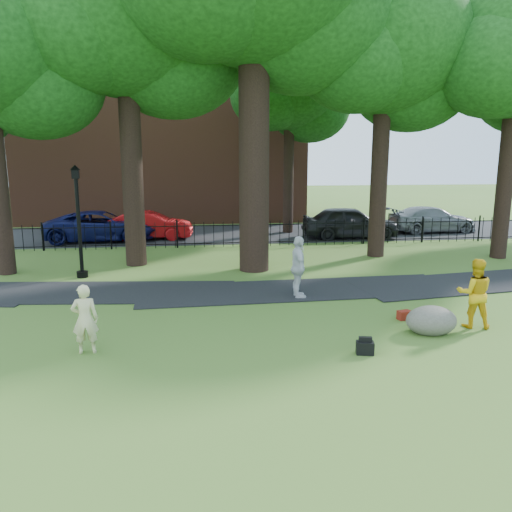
{
  "coord_description": "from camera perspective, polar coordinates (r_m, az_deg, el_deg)",
  "views": [
    {
      "loc": [
        -2.22,
        -11.2,
        4.22
      ],
      "look_at": [
        -0.56,
        2.0,
        1.54
      ],
      "focal_mm": 35.0,
      "sensor_mm": 36.0,
      "label": 1
    }
  ],
  "objects": [
    {
      "name": "ground",
      "position": [
        12.17,
        3.83,
        -8.93
      ],
      "size": [
        120.0,
        120.0,
        0.0
      ],
      "primitive_type": "plane",
      "color": "#486F26",
      "rests_on": "ground"
    },
    {
      "name": "footpath",
      "position": [
        16.01,
        4.7,
        -3.94
      ],
      "size": [
        36.07,
        3.85,
        0.03
      ],
      "primitive_type": "cube",
      "rotation": [
        0.0,
        0.0,
        0.03
      ],
      "color": "black",
      "rests_on": "ground"
    },
    {
      "name": "street",
      "position": [
        27.62,
        -2.49,
        2.58
      ],
      "size": [
        80.0,
        7.0,
        0.02
      ],
      "primitive_type": "cube",
      "color": "black",
      "rests_on": "ground"
    },
    {
      "name": "iron_fence",
      "position": [
        23.59,
        -1.69,
        2.55
      ],
      "size": [
        44.0,
        0.04,
        1.2
      ],
      "color": "black",
      "rests_on": "ground"
    },
    {
      "name": "brick_building",
      "position": [
        35.29,
        -10.38,
        14.1
      ],
      "size": [
        18.0,
        8.0,
        12.0
      ],
      "primitive_type": "cube",
      "color": "brown",
      "rests_on": "ground"
    },
    {
      "name": "tree_row",
      "position": [
        20.18,
        0.82,
        22.62
      ],
      "size": [
        26.82,
        7.96,
        12.42
      ],
      "color": "black",
      "rests_on": "ground"
    },
    {
      "name": "woman",
      "position": [
        11.43,
        -18.97,
        -6.83
      ],
      "size": [
        0.6,
        0.43,
        1.54
      ],
      "primitive_type": "imported",
      "rotation": [
        0.0,
        0.0,
        3.26
      ],
      "color": "beige",
      "rests_on": "ground"
    },
    {
      "name": "man",
      "position": [
        13.54,
        23.7,
        -3.91
      ],
      "size": [
        1.01,
        0.89,
        1.75
      ],
      "primitive_type": "imported",
      "rotation": [
        0.0,
        0.0,
        2.83
      ],
      "color": "gold",
      "rests_on": "ground"
    },
    {
      "name": "pedestrian",
      "position": [
        14.95,
        4.86,
        -1.31
      ],
      "size": [
        0.46,
        1.11,
        1.89
      ],
      "primitive_type": "imported",
      "rotation": [
        0.0,
        0.0,
        1.57
      ],
      "color": "silver",
      "rests_on": "ground"
    },
    {
      "name": "boulder",
      "position": [
        12.87,
        19.41,
        -6.74
      ],
      "size": [
        1.35,
        1.08,
        0.72
      ],
      "primitive_type": "ellipsoid",
      "rotation": [
        0.0,
        0.0,
        -0.13
      ],
      "color": "#6E675B",
      "rests_on": "ground"
    },
    {
      "name": "lamppost",
      "position": [
        18.38,
        -19.59,
        3.54
      ],
      "size": [
        0.39,
        0.39,
        3.92
      ],
      "rotation": [
        0.0,
        0.0,
        0.09
      ],
      "color": "black",
      "rests_on": "ground"
    },
    {
      "name": "backpack",
      "position": [
        11.22,
        12.35,
        -10.22
      ],
      "size": [
        0.41,
        0.3,
        0.28
      ],
      "primitive_type": "cube",
      "rotation": [
        0.0,
        0.0,
        -0.2
      ],
      "color": "black",
      "rests_on": "ground"
    },
    {
      "name": "red_bag",
      "position": [
        13.73,
        16.59,
        -6.49
      ],
      "size": [
        0.39,
        0.29,
        0.24
      ],
      "primitive_type": "cube",
      "rotation": [
        0.0,
        0.0,
        0.24
      ],
      "color": "maroon",
      "rests_on": "ground"
    },
    {
      "name": "red_sedan",
      "position": [
        26.24,
        -12.1,
        3.45
      ],
      "size": [
        4.46,
        1.89,
        1.43
      ],
      "primitive_type": "imported",
      "rotation": [
        0.0,
        0.0,
        1.48
      ],
      "color": "#AC0D10",
      "rests_on": "ground"
    },
    {
      "name": "navy_van",
      "position": [
        26.23,
        -17.26,
        3.28
      ],
      "size": [
        5.52,
        2.68,
        1.51
      ],
      "primitive_type": "imported",
      "rotation": [
        0.0,
        0.0,
        1.6
      ],
      "color": "#0E1247",
      "rests_on": "ground"
    },
    {
      "name": "grey_car",
      "position": [
        26.37,
        10.68,
        3.81
      ],
      "size": [
        5.04,
        2.34,
        1.67
      ],
      "primitive_type": "imported",
      "rotation": [
        0.0,
        0.0,
        1.49
      ],
      "color": "black",
      "rests_on": "ground"
    },
    {
      "name": "silver_car",
      "position": [
        29.69,
        19.44,
        3.96
      ],
      "size": [
        5.07,
        2.35,
        1.44
      ],
      "primitive_type": "imported",
      "rotation": [
        0.0,
        0.0,
        1.64
      ],
      "color": "gray",
      "rests_on": "ground"
    }
  ]
}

